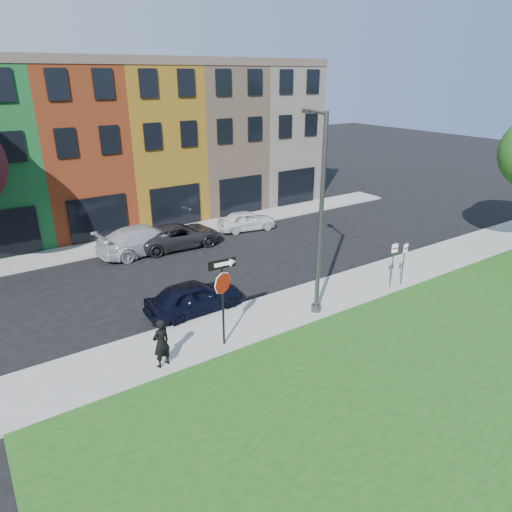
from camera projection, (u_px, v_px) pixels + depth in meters
ground at (351, 335)px, 17.83m from camera, size 120.00×120.00×0.00m
sidewalk_near at (336, 293)px, 21.15m from camera, size 40.00×3.00×0.12m
sidewalk_far at (140, 240)px, 27.85m from camera, size 40.00×2.40×0.12m
rowhouse_block at (108, 145)px, 31.05m from camera, size 30.00×10.12×10.00m
stop_sign at (223, 285)px, 16.16m from camera, size 1.05×0.12×3.41m
man at (161, 343)px, 15.47m from camera, size 0.85×0.73×1.80m
sedan_near at (194, 297)px, 19.32m from camera, size 1.83×4.25×1.43m
parked_car_silver at (145, 239)px, 25.87m from camera, size 3.14×5.81×1.58m
parked_car_dark at (179, 235)px, 26.72m from camera, size 2.82×5.24×1.39m
parked_car_white at (247, 220)px, 29.63m from camera, size 2.83×4.28×1.28m
street_lamp at (319, 217)px, 18.07m from camera, size 1.12×2.48×8.15m
parking_sign_a at (393, 259)px, 21.01m from camera, size 0.32×0.12×2.32m
parking_sign_b at (404, 258)px, 21.40m from camera, size 0.32×0.09×2.15m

